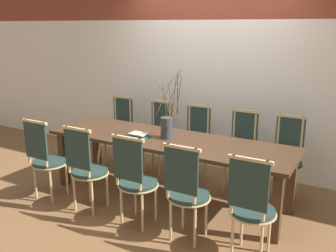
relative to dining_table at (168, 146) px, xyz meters
The scene contains 15 objects.
ground_plane 0.65m from the dining_table, ahead, with size 16.00×16.00×0.00m, color brown.
wall_rear 1.56m from the dining_table, 90.00° to the left, with size 12.00×0.06×3.20m.
dining_table is the anchor object (origin of this frame).
chair_near_leftend 1.43m from the dining_table, 149.77° to the right, with size 0.42×0.42×0.99m.
chair_near_left 0.95m from the dining_table, 130.61° to the right, with size 0.42×0.42×0.99m.
chair_near_center 0.73m from the dining_table, 87.96° to the right, with size 0.42×0.42×0.99m.
chair_near_right 0.94m from the dining_table, 49.94° to the right, with size 0.42×0.42×0.99m.
chair_near_rightend 1.42m from the dining_table, 30.47° to the right, with size 0.42×0.42×0.99m.
chair_far_leftend 1.44m from the dining_table, 150.03° to the left, with size 0.42×0.42×0.99m.
chair_far_left 0.92m from the dining_table, 128.38° to the left, with size 0.42×0.42×0.99m.
chair_far_center 0.73m from the dining_table, 89.77° to the left, with size 0.42×0.42×0.99m.
chair_far_right 0.97m from the dining_table, 48.32° to the left, with size 0.42×0.42×0.99m.
chair_far_rightend 1.40m from the dining_table, 30.96° to the left, with size 0.42×0.42×0.99m.
vase_centerpiece 0.23m from the dining_table, 150.58° to the left, with size 0.36×0.40×0.79m.
book_stack 0.37m from the dining_table, 162.94° to the right, with size 0.25×0.18×0.04m.
Camera 1 is at (2.02, -3.59, 2.01)m, focal length 40.00 mm.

